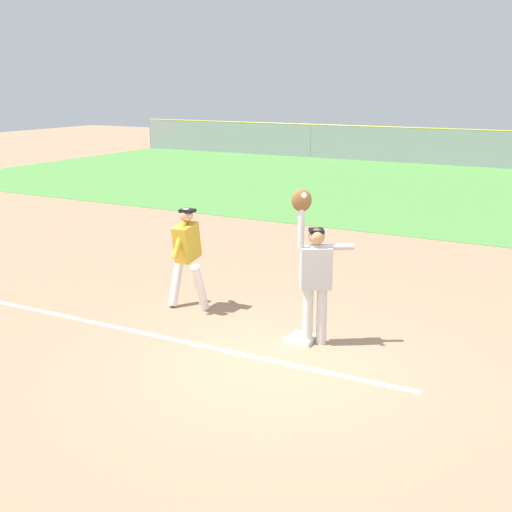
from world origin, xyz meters
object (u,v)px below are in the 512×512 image
Objects in this scene: runner at (187,251)px; parked_car_black at (447,142)px; parked_car_green at (340,138)px; fielder at (314,270)px; baseball at (304,195)px; first_base at (302,338)px.

runner reaches higher than parked_car_black.
parked_car_green is (-7.90, 26.59, -0.32)m from runner.
fielder is 0.51× the size of parked_car_black.
fielder is 1.33× the size of runner.
fielder is at bearing -11.91° from runner.
baseball is 27.94m from parked_car_black.
first_base is 0.17× the size of fielder.
first_base is 28.85m from parked_car_green.
fielder is at bearing -63.43° from parked_car_green.
parked_car_green is at bearing 110.68° from first_base.
first_base is 27.63m from parked_car_black.
parked_car_green is 1.03× the size of parked_car_black.
first_base is 5.14× the size of baseball.
fielder is at bearing -4.78° from first_base.
runner is at bearing -84.86° from parked_car_black.
first_base is 1.10m from fielder.
runner is 0.38× the size of parked_car_green.
parked_car_black is (-2.01, 26.89, -0.32)m from runner.
parked_car_green reaches higher than first_base.
parked_car_black is at bearing 98.93° from first_base.
parked_car_black is (-4.47, 27.30, -0.45)m from fielder.
baseball reaches higher than parked_car_black.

